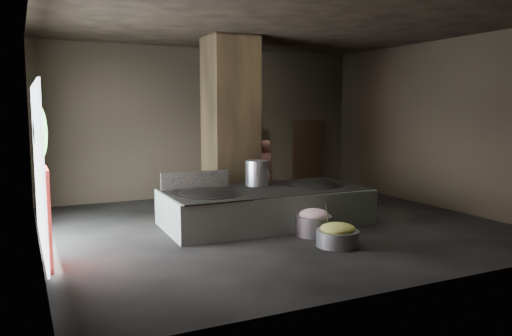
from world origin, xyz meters
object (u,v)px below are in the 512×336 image
wok_left (207,197)px  meat_basin (314,226)px  hearth_platform (265,207)px  wok_right (314,188)px  stock_pot (257,173)px  cook (264,173)px  veg_basin (338,238)px

wok_left → meat_basin: bearing=-34.9°
hearth_platform → wok_right: wok_right is taller
wok_right → stock_pot: size_ratio=2.25×
wok_left → wok_right: size_ratio=1.07×
wok_left → stock_pot: bearing=21.8°
hearth_platform → stock_pot: bearing=86.3°
cook → veg_basin: (-0.57, -4.39, -0.75)m
wok_right → meat_basin: bearing=-121.8°
cook → veg_basin: 4.49m
wok_left → veg_basin: 2.99m
wok_left → meat_basin: size_ratio=1.93×
stock_pot → cook: 1.83m
wok_right → meat_basin: wok_right is taller
wok_right → stock_pot: 1.44m
wok_left → meat_basin: wok_left is taller
stock_pot → cook: cook is taller
wok_right → wok_left: bearing=-178.0°
stock_pot → meat_basin: bearing=-78.0°
stock_pot → meat_basin: (0.41, -1.93, -0.92)m
hearth_platform → wok_left: size_ratio=3.17×
wok_left → veg_basin: bearing=-49.9°
hearth_platform → cook: size_ratio=2.58×
wok_right → cook: size_ratio=0.76×
veg_basin → hearth_platform: bearing=100.8°
veg_basin → cook: bearing=82.6°
cook → veg_basin: size_ratio=2.16×
hearth_platform → wok_right: 1.39m
stock_pot → meat_basin: size_ratio=0.80×
wok_left → stock_pot: stock_pot is taller
stock_pot → veg_basin: (0.39, -2.84, -0.98)m
stock_pot → cook: bearing=58.3°
wok_right → veg_basin: wok_right is taller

